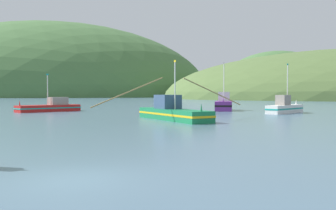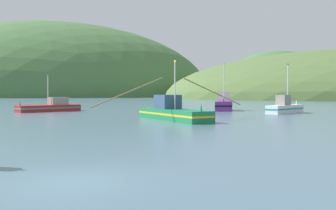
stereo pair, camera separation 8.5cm
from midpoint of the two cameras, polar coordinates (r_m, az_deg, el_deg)
The scene contains 7 objects.
ground_plane at distance 12.42m, azimuth -13.75°, elevation -10.88°, with size 600.00×600.00×0.00m, color slate.
hill_far_center at distance 274.02m, azimuth -16.97°, elevation 1.28°, with size 217.23×173.78×99.40m, color #47703D.
hill_mid_left at distance 278.98m, azimuth 16.40°, elevation 1.29°, with size 90.90×72.72×63.77m, color #47703D.
fishing_boat_white at distance 51.78m, azimuth 17.22°, elevation -0.36°, with size 6.62×6.31×6.52m.
fishing_boat_red at distance 56.50m, azimuth -17.24°, elevation -0.27°, with size 8.45×7.57×5.37m.
fishing_boat_green at distance 37.62m, azimuth 0.70°, elevation -1.08°, with size 15.38×11.13×5.88m.
fishing_boat_purple at distance 57.47m, azimuth 8.48°, elevation 0.09°, with size 3.94×6.96×7.12m.
Camera 2 is at (2.13, -11.93, 2.74)m, focal length 40.48 mm.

